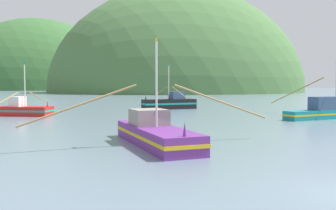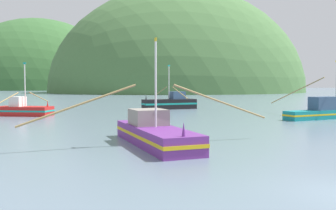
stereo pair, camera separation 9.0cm
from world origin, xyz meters
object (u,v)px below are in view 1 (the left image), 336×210
(fishing_boat_red, at_px, (23,110))
(fishing_boat_black, at_px, (170,103))
(fishing_boat_purple, at_px, (155,133))
(fishing_boat_teal, at_px, (329,111))

(fishing_boat_red, bearing_deg, fishing_boat_black, 42.49)
(fishing_boat_black, xyz_separation_m, fishing_boat_purple, (-10.28, -30.02, -0.19))
(fishing_boat_teal, distance_m, fishing_boat_black, 22.32)
(fishing_boat_red, xyz_separation_m, fishing_boat_purple, (9.18, -23.93, 0.02))
(fishing_boat_black, height_order, fishing_boat_red, fishing_boat_black)
(fishing_boat_teal, bearing_deg, fishing_boat_black, 111.89)
(fishing_boat_red, bearing_deg, fishing_boat_teal, 2.17)
(fishing_boat_teal, relative_size, fishing_boat_purple, 1.16)
(fishing_boat_red, bearing_deg, fishing_boat_purple, -43.90)
(fishing_boat_teal, distance_m, fishing_boat_purple, 24.28)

